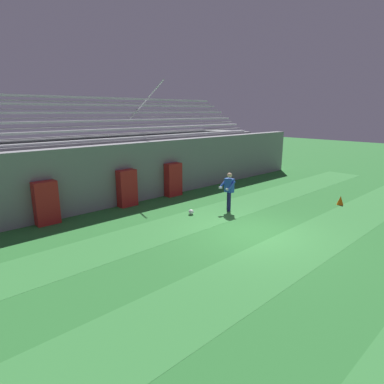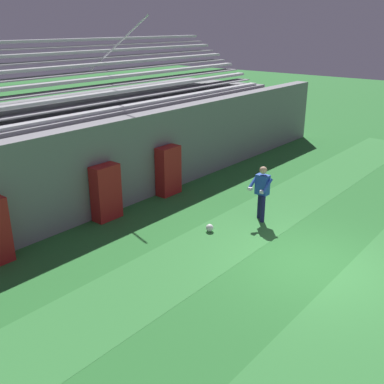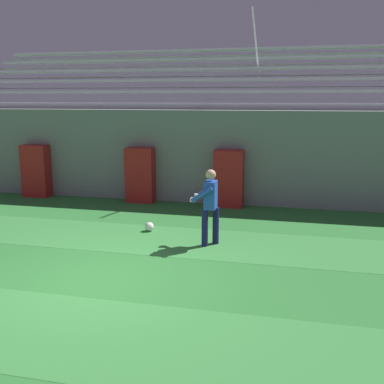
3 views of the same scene
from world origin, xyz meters
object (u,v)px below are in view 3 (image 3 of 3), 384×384
object	(u,v)px
padding_pillar_gate_left	(140,175)
padding_pillar_far_left	(36,171)
soccer_ball	(149,227)
goalkeeper	(210,202)
padding_pillar_gate_right	(229,179)

from	to	relation	value
padding_pillar_gate_left	padding_pillar_far_left	bearing A→B (deg)	180.00
soccer_ball	goalkeeper	bearing A→B (deg)	-22.82
padding_pillar_gate_right	padding_pillar_far_left	size ratio (longest dim) A/B	1.00
padding_pillar_gate_right	goalkeeper	xyz separation A→B (m)	(0.13, -3.60, 0.12)
goalkeeper	soccer_ball	size ratio (longest dim) A/B	7.59
goalkeeper	soccer_ball	distance (m)	1.94
padding_pillar_gate_left	goalkeeper	size ratio (longest dim) A/B	1.00
padding_pillar_gate_left	soccer_ball	distance (m)	3.26
goalkeeper	soccer_ball	xyz separation A→B (m)	(-1.61, 0.68, -0.84)
padding_pillar_gate_left	soccer_ball	world-z (taller)	padding_pillar_gate_left
soccer_ball	padding_pillar_gate_right	bearing A→B (deg)	63.15
padding_pillar_gate_right	goalkeeper	bearing A→B (deg)	-87.99
padding_pillar_gate_left	padding_pillar_far_left	distance (m)	3.56
padding_pillar_gate_right	padding_pillar_gate_left	bearing A→B (deg)	180.00
padding_pillar_far_left	goalkeeper	distance (m)	7.36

